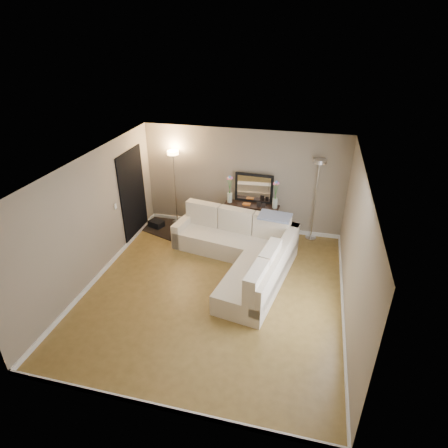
% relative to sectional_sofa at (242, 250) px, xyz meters
% --- Properties ---
extents(floor, '(5.00, 5.50, 0.01)m').
position_rel_sectional_sofa_xyz_m(floor, '(-0.35, -1.05, -0.37)').
color(floor, olive).
rests_on(floor, ground).
extents(ceiling, '(5.00, 5.50, 0.01)m').
position_rel_sectional_sofa_xyz_m(ceiling, '(-0.35, -1.05, 2.24)').
color(ceiling, white).
rests_on(ceiling, ground).
extents(wall_back, '(5.00, 0.02, 2.60)m').
position_rel_sectional_sofa_xyz_m(wall_back, '(-0.35, 1.71, 0.93)').
color(wall_back, gray).
rests_on(wall_back, ground).
extents(wall_front, '(5.00, 0.02, 2.60)m').
position_rel_sectional_sofa_xyz_m(wall_front, '(-0.35, -3.81, 0.93)').
color(wall_front, gray).
rests_on(wall_front, ground).
extents(wall_left, '(0.02, 5.50, 2.60)m').
position_rel_sectional_sofa_xyz_m(wall_left, '(-2.86, -1.05, 0.93)').
color(wall_left, gray).
rests_on(wall_left, ground).
extents(wall_right, '(0.02, 5.50, 2.60)m').
position_rel_sectional_sofa_xyz_m(wall_right, '(2.16, -1.05, 0.93)').
color(wall_right, gray).
rests_on(wall_right, ground).
extents(baseboard_back, '(5.00, 0.03, 0.10)m').
position_rel_sectional_sofa_xyz_m(baseboard_back, '(-0.35, 1.68, -0.32)').
color(baseboard_back, white).
rests_on(baseboard_back, ground).
extents(baseboard_front, '(5.00, 0.03, 0.10)m').
position_rel_sectional_sofa_xyz_m(baseboard_front, '(-0.35, -3.79, -0.32)').
color(baseboard_front, white).
rests_on(baseboard_front, ground).
extents(baseboard_left, '(0.03, 5.50, 0.10)m').
position_rel_sectional_sofa_xyz_m(baseboard_left, '(-2.84, -1.05, -0.32)').
color(baseboard_left, white).
rests_on(baseboard_left, ground).
extents(baseboard_right, '(0.03, 5.50, 0.10)m').
position_rel_sectional_sofa_xyz_m(baseboard_right, '(2.13, -1.05, -0.32)').
color(baseboard_right, white).
rests_on(baseboard_right, ground).
extents(doorway, '(0.02, 1.20, 2.20)m').
position_rel_sectional_sofa_xyz_m(doorway, '(-2.83, 0.65, 0.73)').
color(doorway, black).
rests_on(doorway, ground).
extents(switch_plate, '(0.02, 0.08, 0.12)m').
position_rel_sectional_sofa_xyz_m(switch_plate, '(-2.83, -0.20, 0.83)').
color(switch_plate, white).
rests_on(switch_plate, ground).
extents(sectional_sofa, '(2.93, 3.13, 0.99)m').
position_rel_sectional_sofa_xyz_m(sectional_sofa, '(0.00, 0.00, 0.00)').
color(sectional_sofa, beige).
rests_on(sectional_sofa, floor).
extents(throw_blanket, '(0.75, 0.50, 0.09)m').
position_rel_sectional_sofa_xyz_m(throw_blanket, '(0.61, 0.58, 0.62)').
color(throw_blanket, gray).
rests_on(throw_blanket, sectional_sofa).
extents(console_table, '(1.36, 0.44, 0.82)m').
position_rel_sectional_sofa_xyz_m(console_table, '(-0.14, 1.39, 0.10)').
color(console_table, black).
rests_on(console_table, floor).
extents(leaning_mirror, '(0.95, 0.10, 0.74)m').
position_rel_sectional_sofa_xyz_m(leaning_mirror, '(-0.04, 1.56, 0.83)').
color(leaning_mirror, black).
rests_on(leaning_mirror, console_table).
extents(table_decor, '(0.57, 0.13, 0.13)m').
position_rel_sectional_sofa_xyz_m(table_decor, '(-0.06, 1.35, 0.48)').
color(table_decor, orange).
rests_on(table_decor, console_table).
extents(flower_vase_left, '(0.16, 0.13, 0.71)m').
position_rel_sectional_sofa_xyz_m(flower_vase_left, '(-0.62, 1.42, 0.75)').
color(flower_vase_left, silver).
rests_on(flower_vase_left, console_table).
extents(flower_vase_right, '(0.16, 0.13, 0.71)m').
position_rel_sectional_sofa_xyz_m(flower_vase_right, '(0.51, 1.35, 0.75)').
color(flower_vase_right, silver).
rests_on(flower_vase_right, console_table).
extents(floor_lamp_lit, '(0.36, 0.36, 1.99)m').
position_rel_sectional_sofa_xyz_m(floor_lamp_lit, '(-2.09, 1.53, 1.04)').
color(floor_lamp_lit, silver).
rests_on(floor_lamp_lit, floor).
extents(floor_lamp_unlit, '(0.37, 0.37, 2.06)m').
position_rel_sectional_sofa_xyz_m(floor_lamp_unlit, '(1.44, 1.53, 1.09)').
color(floor_lamp_unlit, silver).
rests_on(floor_lamp_unlit, floor).
extents(charcoal_rug, '(1.55, 1.35, 0.02)m').
position_rel_sectional_sofa_xyz_m(charcoal_rug, '(-2.31, 1.21, -0.36)').
color(charcoal_rug, black).
rests_on(charcoal_rug, floor).
extents(black_bag, '(0.43, 0.37, 0.24)m').
position_rel_sectional_sofa_xyz_m(black_bag, '(-2.54, 1.17, -0.30)').
color(black_bag, black).
rests_on(black_bag, charcoal_rug).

